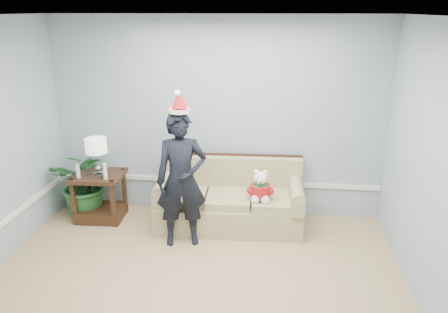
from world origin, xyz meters
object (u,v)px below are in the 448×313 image
Objects in this scene: sofa at (229,202)px; houseplant at (86,183)px; teddy_bear at (260,189)px; man at (182,180)px; table_lamp at (96,147)px; side_table at (100,201)px.

houseplant is at bearing 176.60° from sofa.
teddy_bear is at bearing -30.76° from sofa.
houseplant is 1.63m from man.
table_lamp is 1.23× the size of teddy_bear.
houseplant is at bearing 143.81° from man.
sofa is 3.83× the size of table_lamp.
man is 4.03× the size of teddy_bear.
table_lamp is at bearing -179.98° from sofa.
table_lamp reaches higher than teddy_bear.
man is 1.01m from teddy_bear.
table_lamp reaches higher than sofa.
side_table is 1.39× the size of table_lamp.
side_table is at bearing -21.86° from houseplant.
sofa is 1.90m from table_lamp.
table_lamp is 2.21m from teddy_bear.
man reaches higher than sofa.
man is at bearing -163.40° from teddy_bear.
side_table is 2.22m from teddy_bear.
sofa is 2.74× the size of side_table.
side_table is 1.71× the size of teddy_bear.
houseplant is 2.42m from teddy_bear.
sofa is 2.00m from houseplant.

